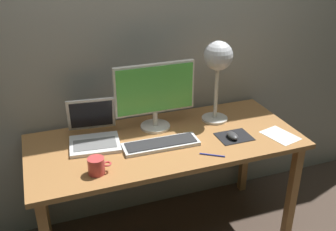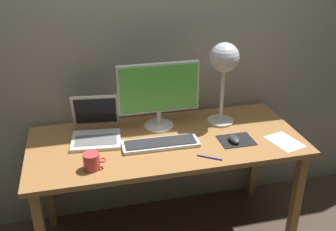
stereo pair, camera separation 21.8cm
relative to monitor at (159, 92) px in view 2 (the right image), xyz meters
name	(u,v)px [view 2 (the right image)]	position (x,y,z in m)	size (l,w,h in m)	color
back_wall	(151,29)	(0.01, 0.23, 0.32)	(4.80, 0.06, 2.60)	#9E998E
desk	(166,151)	(0.01, -0.17, -0.32)	(1.60, 0.70, 0.74)	#A8703D
monitor	(159,92)	(0.00, 0.00, 0.00)	(0.50, 0.18, 0.42)	silver
keyboard_main	(160,144)	(-0.04, -0.23, -0.22)	(0.44, 0.15, 0.03)	silver
laptop	(96,126)	(-0.39, -0.03, -0.17)	(0.32, 0.34, 0.24)	silver
desk_lamp	(224,63)	(0.40, -0.03, 0.16)	(0.18, 0.18, 0.52)	beige
mousepad	(236,140)	(0.40, -0.28, -0.23)	(0.20, 0.16, 0.00)	black
mouse	(234,139)	(0.38, -0.29, -0.22)	(0.06, 0.10, 0.03)	#38383A
coffee_mug	(92,161)	(-0.44, -0.38, -0.19)	(0.12, 0.09, 0.09)	#CC3F3F
paper_sheet_near_mouse	(285,142)	(0.67, -0.36, -0.23)	(0.15, 0.21, 0.00)	white
pen	(210,158)	(0.19, -0.43, -0.23)	(0.01, 0.01, 0.14)	#2633A5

